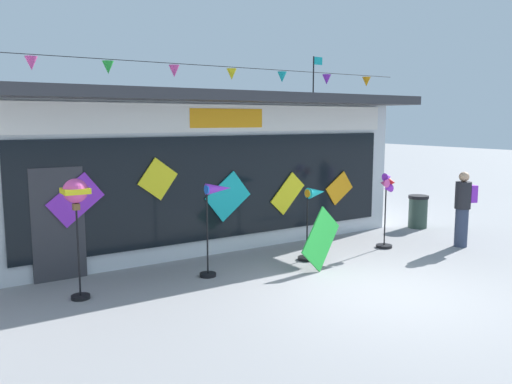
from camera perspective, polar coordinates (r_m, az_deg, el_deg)
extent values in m
plane|color=gray|center=(8.87, 13.60, -10.72)|extent=(80.00, 80.00, 0.00)
cube|color=silver|center=(13.15, -9.06, 2.55)|extent=(9.44, 5.27, 3.17)
cube|color=#333338|center=(12.68, -8.37, 9.99)|extent=(9.84, 6.19, 0.20)
cube|color=white|center=(10.70, -3.31, 8.15)|extent=(8.68, 0.08, 0.55)
cube|color=orange|center=(10.67, -3.23, 8.15)|extent=(1.70, 0.04, 0.39)
cube|color=black|center=(10.80, -3.27, 0.57)|extent=(8.49, 0.06, 2.14)
cube|color=#333338|center=(9.66, -21.03, -3.36)|extent=(0.90, 0.07, 2.00)
cube|color=purple|center=(9.61, -19.33, -0.83)|extent=(1.02, 0.03, 0.97)
cube|color=yellow|center=(10.04, -10.80, 1.42)|extent=(0.82, 0.03, 0.83)
cube|color=#19B7BC|center=(10.78, -3.11, -0.49)|extent=(1.09, 0.03, 1.06)
cube|color=yellow|center=(11.62, 3.52, -0.17)|extent=(0.93, 0.03, 0.96)
cube|color=orange|center=(12.60, 9.19, 0.42)|extent=(0.85, 0.03, 0.81)
cylinder|color=black|center=(10.55, -2.72, 13.64)|extent=(9.06, 0.01, 0.01)
cone|color=#EA4CA3|center=(9.24, -23.59, 12.92)|extent=(0.20, 0.20, 0.22)
cone|color=green|center=(9.54, -16.04, 13.10)|extent=(0.20, 0.20, 0.22)
cone|color=#EA4CA3|center=(9.97, -9.04, 13.07)|extent=(0.20, 0.20, 0.22)
cone|color=yellow|center=(10.54, -2.71, 12.88)|extent=(0.20, 0.20, 0.22)
cone|color=#19B7BC|center=(11.22, 2.90, 12.59)|extent=(0.20, 0.20, 0.22)
cone|color=purple|center=(11.98, 7.82, 12.23)|extent=(0.20, 0.20, 0.22)
cone|color=orange|center=(12.82, 12.11, 11.85)|extent=(0.20, 0.20, 0.22)
cylinder|color=black|center=(15.50, 6.36, 12.37)|extent=(0.04, 0.04, 1.27)
cube|color=#19B7BC|center=(15.65, 6.86, 14.20)|extent=(0.32, 0.02, 0.22)
cylinder|color=black|center=(8.78, -18.83, -10.92)|extent=(0.30, 0.30, 0.06)
cylinder|color=black|center=(8.58, -19.05, -6.24)|extent=(0.03, 0.03, 1.54)
sphere|color=#EA4CA3|center=(8.40, -19.35, 0.13)|extent=(0.38, 0.38, 0.38)
cube|color=yellow|center=(8.40, -19.35, 0.13)|extent=(0.39, 0.39, 0.08)
cube|color=brown|center=(8.44, -19.27, -1.56)|extent=(0.10, 0.10, 0.10)
cylinder|color=black|center=(9.49, -5.34, -9.09)|extent=(0.30, 0.30, 0.06)
cylinder|color=black|center=(9.30, -5.40, -4.59)|extent=(0.03, 0.03, 1.59)
cone|color=purple|center=(9.27, -4.17, 0.37)|extent=(0.50, 0.28, 0.21)
cylinder|color=blue|center=(9.16, -5.47, 0.26)|extent=(0.03, 0.16, 0.16)
cylinder|color=black|center=(10.57, 5.63, -7.31)|extent=(0.36, 0.36, 0.06)
cylinder|color=black|center=(10.42, 5.68, -3.86)|extent=(0.03, 0.03, 1.36)
cone|color=#19B7BC|center=(10.44, 6.71, -0.05)|extent=(0.48, 0.27, 0.23)
cylinder|color=orange|center=(10.30, 5.73, -0.15)|extent=(0.03, 0.16, 0.16)
cylinder|color=black|center=(11.84, 13.98, -5.83)|extent=(0.35, 0.35, 0.06)
cylinder|color=black|center=(11.70, 14.09, -2.51)|extent=(0.03, 0.03, 1.45)
cylinder|color=black|center=(11.56, 14.36, 1.00)|extent=(0.06, 0.04, 0.06)
cone|color=red|center=(11.65, 14.77, 1.04)|extent=(0.18, 0.19, 0.18)
cone|color=purple|center=(11.55, 14.38, 1.61)|extent=(0.19, 0.18, 0.18)
cone|color=#EA4CA3|center=(11.47, 13.94, 0.96)|extent=(0.18, 0.19, 0.18)
cone|color=purple|center=(11.58, 14.34, 0.40)|extent=(0.19, 0.18, 0.18)
cylinder|color=#333D56|center=(12.38, 21.75, -3.68)|extent=(0.28, 0.28, 0.86)
cylinder|color=#232328|center=(12.26, 21.93, -0.33)|extent=(0.34, 0.34, 0.60)
sphere|color=tan|center=(12.21, 22.03, 1.57)|extent=(0.22, 0.22, 0.22)
cube|color=purple|center=(12.37, 22.68, -0.16)|extent=(0.23, 0.30, 0.38)
cylinder|color=#2D4238|center=(14.15, 17.47, -2.24)|extent=(0.48, 0.48, 0.77)
cylinder|color=black|center=(14.08, 17.54, -0.53)|extent=(0.52, 0.52, 0.08)
cube|color=green|center=(9.85, 7.19, -5.14)|extent=(1.17, 0.35, 1.17)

